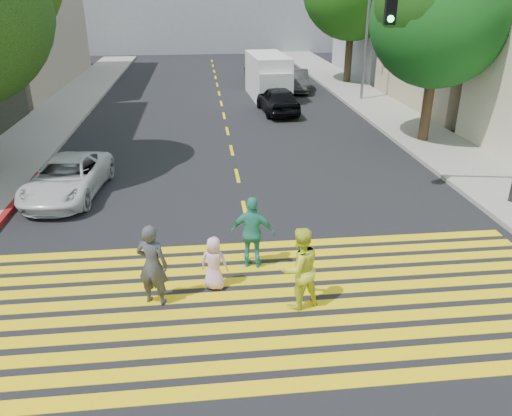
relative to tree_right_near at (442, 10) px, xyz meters
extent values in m
plane|color=black|center=(-8.26, -12.30, -5.27)|extent=(120.00, 120.00, 0.00)
cube|color=gray|center=(-16.76, 9.70, -5.20)|extent=(3.00, 40.00, 0.15)
cube|color=gray|center=(0.24, 2.70, -5.20)|extent=(3.00, 60.00, 0.15)
cube|color=maroon|center=(-15.16, -6.30, -5.19)|extent=(0.20, 8.00, 0.16)
cube|color=yellow|center=(-8.26, -13.50, -5.27)|extent=(13.40, 0.35, 0.01)
cube|color=yellow|center=(-8.26, -12.95, -5.27)|extent=(13.40, 0.35, 0.01)
cube|color=yellow|center=(-8.26, -12.40, -5.27)|extent=(13.40, 0.35, 0.01)
cube|color=yellow|center=(-8.26, -11.85, -5.27)|extent=(13.40, 0.35, 0.01)
cube|color=yellow|center=(-8.26, -11.30, -5.27)|extent=(13.40, 0.35, 0.01)
cube|color=yellow|center=(-8.26, -10.75, -5.27)|extent=(13.40, 0.35, 0.01)
cube|color=yellow|center=(-8.26, -10.20, -5.27)|extent=(13.40, 0.35, 0.01)
cube|color=yellow|center=(-8.26, -9.65, -5.27)|extent=(13.40, 0.35, 0.01)
cube|color=yellow|center=(-8.26, -9.10, -5.27)|extent=(13.40, 0.35, 0.01)
cube|color=yellow|center=(-8.26, -8.55, -5.27)|extent=(13.40, 0.35, 0.01)
cube|color=yellow|center=(-8.26, -6.30, -5.27)|extent=(0.12, 1.40, 0.01)
cube|color=yellow|center=(-8.26, -3.30, -5.27)|extent=(0.12, 1.40, 0.01)
cube|color=yellow|center=(-8.26, -0.30, -5.27)|extent=(0.12, 1.40, 0.01)
cube|color=yellow|center=(-8.26, 2.70, -5.27)|extent=(0.12, 1.40, 0.01)
cube|color=yellow|center=(-8.26, 5.70, -5.27)|extent=(0.12, 1.40, 0.01)
cube|color=yellow|center=(-8.26, 8.70, -5.27)|extent=(0.12, 1.40, 0.01)
cube|color=yellow|center=(-8.26, 11.70, -5.27)|extent=(0.12, 1.40, 0.01)
cube|color=yellow|center=(-8.26, 14.70, -5.27)|extent=(0.12, 1.40, 0.01)
cube|color=yellow|center=(-8.26, 17.70, -5.27)|extent=(0.12, 1.40, 0.01)
cube|color=yellow|center=(-8.26, 20.70, -5.27)|extent=(0.12, 1.40, 0.01)
cube|color=yellow|center=(-8.26, 23.70, -5.27)|extent=(0.12, 1.40, 0.01)
cube|color=yellow|center=(-8.26, 26.70, -5.27)|extent=(0.12, 1.40, 0.01)
cube|color=tan|center=(6.74, 6.70, -0.27)|extent=(10.00, 10.00, 10.00)
cube|color=gray|center=(6.74, 17.70, -0.27)|extent=(10.00, 10.00, 10.00)
cylinder|color=#372012|center=(-0.06, -0.05, -3.85)|extent=(0.51, 0.51, 2.84)
sphere|color=#0E4E13|center=(-0.06, -0.05, -0.29)|extent=(6.55, 6.55, 5.35)
sphere|color=#143B0B|center=(-0.92, -0.48, 0.25)|extent=(4.58, 4.58, 3.75)
cylinder|color=black|center=(0.63, 14.19, -3.55)|extent=(0.53, 0.53, 3.44)
imported|color=#3B3B40|center=(-10.55, -10.80, -4.37)|extent=(0.76, 0.63, 1.80)
imported|color=yellow|center=(-7.59, -11.24, -4.38)|extent=(1.05, 0.94, 1.78)
imported|color=#E3ACC5|center=(-9.29, -10.37, -4.66)|extent=(0.68, 0.54, 1.22)
imported|color=teal|center=(-8.36, -9.55, -4.39)|extent=(1.11, 0.69, 1.76)
imported|color=silver|center=(-13.70, -4.52, -4.67)|extent=(2.43, 4.49, 1.20)
imported|color=black|center=(-5.42, 5.95, -4.57)|extent=(1.98, 4.27, 1.41)
imported|color=gray|center=(-4.93, 16.82, -4.62)|extent=(2.51, 4.71, 1.30)
imported|color=black|center=(-3.30, 11.87, -4.62)|extent=(1.95, 4.13, 1.31)
cube|color=white|center=(-5.39, 10.22, -4.03)|extent=(2.23, 5.08, 2.49)
cube|color=silver|center=(-5.29, 8.03, -4.38)|extent=(1.95, 1.29, 1.79)
cylinder|color=black|center=(-6.11, 8.39, -4.92)|extent=(0.28, 0.71, 0.70)
cylinder|color=black|center=(-4.51, 8.46, -4.92)|extent=(0.28, 0.71, 0.70)
cylinder|color=#272323|center=(-6.28, 11.97, -4.92)|extent=(0.28, 0.71, 0.70)
cylinder|color=black|center=(-4.68, 12.05, -4.92)|extent=(0.28, 0.71, 0.70)
cube|color=black|center=(-4.32, -6.10, 0.36)|extent=(0.33, 0.33, 0.93)
sphere|color=#28DB54|center=(-4.34, -6.25, 0.05)|extent=(0.20, 0.20, 0.18)
cylinder|color=slate|center=(-0.13, 8.44, -1.13)|extent=(0.17, 0.17, 8.28)
camera|label=1|loc=(-9.42, -19.80, 0.81)|focal=35.00mm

